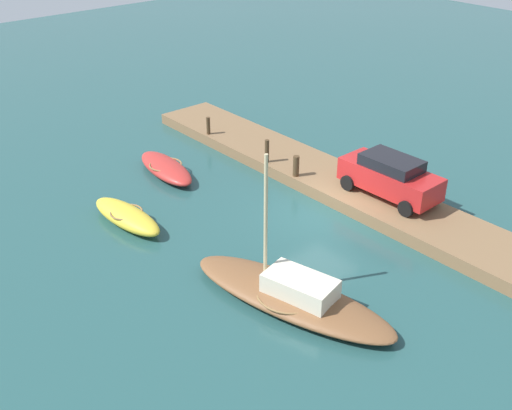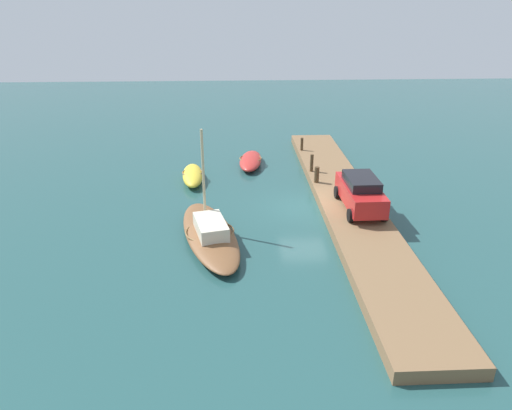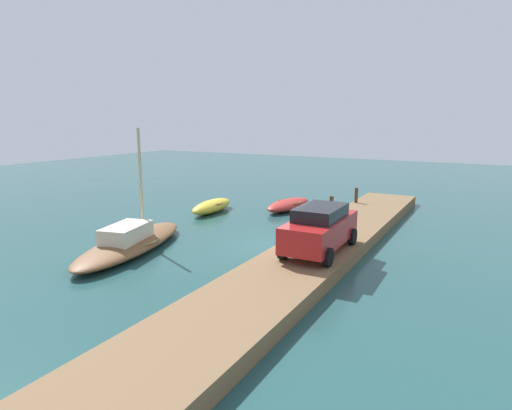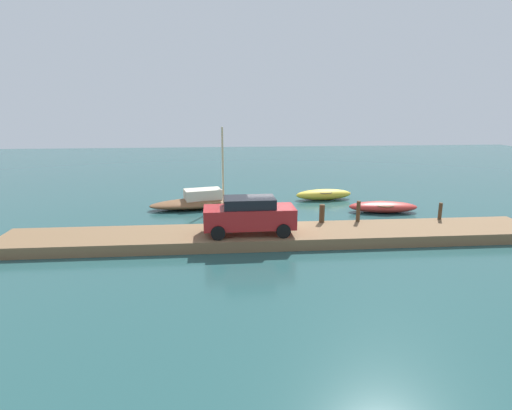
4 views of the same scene
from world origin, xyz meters
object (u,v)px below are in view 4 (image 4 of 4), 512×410
sailboat_brown (207,201)px  mooring_post_mid_west (358,211)px  mooring_post_mid_east (440,211)px  rowboat_yellow (324,194)px  mooring_post_west (322,213)px  parked_car (249,215)px  rowboat_red (383,207)px

sailboat_brown → mooring_post_mid_west: size_ratio=7.13×
sailboat_brown → mooring_post_mid_east: 13.47m
rowboat_yellow → mooring_post_mid_west: bearing=-95.0°
sailboat_brown → mooring_post_west: (5.90, -5.85, 0.57)m
mooring_post_mid_east → parked_car: 10.14m
sailboat_brown → parked_car: sailboat_brown is taller
mooring_post_west → parked_car: parked_car is taller
rowboat_yellow → mooring_post_west: mooring_post_west is taller
rowboat_red → rowboat_yellow: bearing=133.6°
mooring_post_west → rowboat_yellow: bearing=75.1°
mooring_post_mid_west → mooring_post_mid_east: size_ratio=1.22×
rowboat_red → rowboat_yellow: (-2.73, 3.61, 0.04)m
mooring_post_mid_east → sailboat_brown: bearing=154.3°
rowboat_red → mooring_post_mid_west: 4.60m
mooring_post_mid_west → parked_car: size_ratio=0.25×
rowboat_red → rowboat_yellow: rowboat_yellow is taller
mooring_post_mid_west → parked_car: bearing=-164.8°
rowboat_red → mooring_post_mid_east: mooring_post_mid_east is taller
rowboat_yellow → parked_car: 10.49m
parked_car → rowboat_red: bearing=30.5°
rowboat_red → parked_car: (-8.43, -5.13, 1.08)m
rowboat_yellow → mooring_post_mid_east: (4.31, -7.21, 0.59)m
rowboat_yellow → rowboat_red: bearing=-57.6°
rowboat_yellow → mooring_post_mid_west: mooring_post_mid_west is taller
mooring_post_mid_east → parked_car: parked_car is taller
mooring_post_west → rowboat_red: bearing=37.8°
mooring_post_mid_east → rowboat_red: bearing=113.7°
rowboat_yellow → parked_car: size_ratio=0.94×
rowboat_yellow → mooring_post_west: bearing=-109.6°
rowboat_red → mooring_post_west: size_ratio=4.57×
mooring_post_mid_east → parked_car: bearing=-171.3°
mooring_post_west → mooring_post_mid_east: bearing=0.0°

